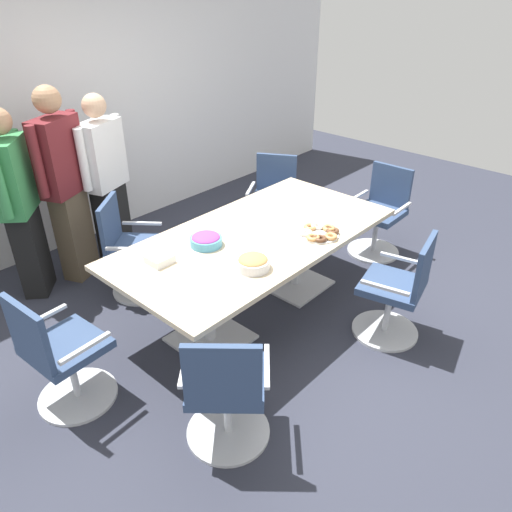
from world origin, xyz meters
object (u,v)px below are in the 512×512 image
at_px(office_chair_4, 131,252).
at_px(person_standing_0, 19,204).
at_px(office_chair_1, 398,293).
at_px(office_chair_2, 380,216).
at_px(snack_bowl_candy_mix, 206,240).
at_px(office_chair_5, 61,357).
at_px(office_chair_3, 273,203).
at_px(snack_bowl_cookies, 253,262).
at_px(office_chair_0, 226,394).
at_px(donut_platter, 320,233).
at_px(napkin_pile, 160,259).
at_px(conference_table, 256,248).
at_px(person_standing_2, 106,180).
at_px(person_standing_1, 64,184).

xyz_separation_m(office_chair_4, person_standing_0, (-0.60, 0.67, 0.48)).
distance_m(office_chair_1, office_chair_2, 1.42).
relative_size(office_chair_1, snack_bowl_candy_mix, 3.62).
bearing_deg(office_chair_4, snack_bowl_candy_mix, 59.59).
bearing_deg(office_chair_5, office_chair_3, 97.43).
xyz_separation_m(office_chair_3, snack_bowl_cookies, (-1.56, -1.13, 0.39)).
relative_size(office_chair_0, donut_platter, 2.77).
xyz_separation_m(snack_bowl_cookies, napkin_pile, (-0.40, 0.56, -0.02)).
distance_m(person_standing_0, napkin_pile, 1.53).
relative_size(conference_table, person_standing_2, 1.43).
distance_m(office_chair_1, office_chair_3, 1.97).
bearing_deg(person_standing_0, napkin_pile, 54.16).
distance_m(office_chair_2, snack_bowl_cookies, 2.10).
bearing_deg(person_standing_0, snack_bowl_cookies, 61.26).
bearing_deg(office_chair_1, person_standing_0, 108.06).
distance_m(person_standing_0, snack_bowl_cookies, 2.18).
relative_size(person_standing_0, donut_platter, 5.16).
bearing_deg(office_chair_4, snack_bowl_cookies, 55.96).
relative_size(office_chair_1, office_chair_2, 1.00).
distance_m(person_standing_2, snack_bowl_cookies, 2.02).
xyz_separation_m(office_chair_2, donut_platter, (-1.32, -0.16, 0.37)).
bearing_deg(conference_table, office_chair_4, 116.78).
distance_m(office_chair_0, snack_bowl_candy_mix, 1.30).
distance_m(office_chair_3, office_chair_5, 2.89).
bearing_deg(snack_bowl_candy_mix, office_chair_1, -53.86).
bearing_deg(office_chair_4, conference_table, 77.51).
xyz_separation_m(person_standing_1, napkin_pile, (-0.09, -1.46, -0.17)).
height_order(snack_bowl_candy_mix, napkin_pile, snack_bowl_candy_mix).
distance_m(conference_table, person_standing_0, 2.07).
bearing_deg(office_chair_4, person_standing_1, -113.13).
bearing_deg(snack_bowl_candy_mix, donut_platter, -37.17).
bearing_deg(person_standing_2, office_chair_5, 26.36).
distance_m(conference_table, person_standing_2, 1.73).
bearing_deg(office_chair_0, person_standing_2, 119.40).
distance_m(office_chair_4, person_standing_2, 0.83).
bearing_deg(person_standing_1, napkin_pile, 61.83).
distance_m(conference_table, office_chair_3, 1.43).
relative_size(office_chair_3, napkin_pile, 5.42).
height_order(office_chair_0, person_standing_0, person_standing_0).
height_order(conference_table, person_standing_2, person_standing_2).
xyz_separation_m(office_chair_2, snack_bowl_cookies, (-2.06, -0.11, 0.39)).
relative_size(office_chair_1, office_chair_4, 1.00).
xyz_separation_m(office_chair_1, office_chair_2, (1.16, 0.83, 0.00)).
distance_m(person_standing_2, donut_platter, 2.17).
bearing_deg(office_chair_4, office_chair_5, -3.54).
relative_size(office_chair_2, snack_bowl_cookies, 3.73).
xyz_separation_m(office_chair_2, office_chair_3, (-0.50, 1.03, 0.00)).
height_order(office_chair_4, person_standing_2, person_standing_2).
bearing_deg(office_chair_2, napkin_pile, 78.09).
relative_size(conference_table, snack_bowl_candy_mix, 9.55).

